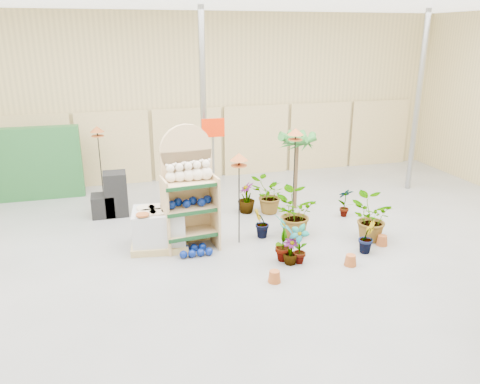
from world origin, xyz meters
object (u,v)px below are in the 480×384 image
at_px(pallet_stack, 159,228).
at_px(bird_table_front, 239,160).
at_px(display_shelf, 188,192).
at_px(potted_plant_2, 293,214).

relative_size(pallet_stack, bird_table_front, 0.64).
xyz_separation_m(display_shelf, bird_table_front, (0.95, -0.17, 0.61)).
distance_m(pallet_stack, potted_plant_2, 2.66).
bearing_deg(bird_table_front, potted_plant_2, 1.36).
bearing_deg(display_shelf, bird_table_front, -16.90).
distance_m(display_shelf, pallet_stack, 0.90).
xyz_separation_m(display_shelf, potted_plant_2, (2.07, -0.15, -0.59)).
xyz_separation_m(pallet_stack, potted_plant_2, (2.65, -0.20, 0.10)).
height_order(pallet_stack, bird_table_front, bird_table_front).
bearing_deg(bird_table_front, display_shelf, 169.66).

